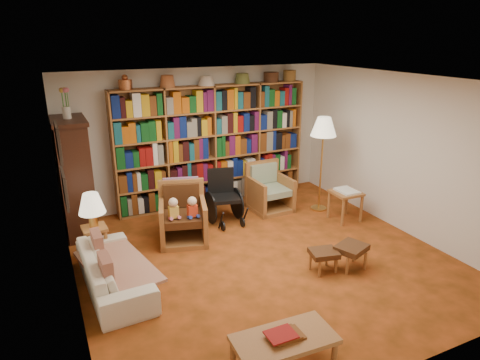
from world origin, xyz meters
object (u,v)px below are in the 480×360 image
side_table_lamp (95,237)px  side_table_papers (346,196)px  armchair_sage (268,191)px  footstool_b (351,250)px  sofa (114,270)px  wheelchair (224,198)px  floor_lamp (324,131)px  armchair_leather (181,216)px  footstool_a (324,254)px  coffee_table (284,341)px

side_table_lamp → side_table_papers: size_ratio=0.90×
armchair_sage → footstool_b: (-0.01, -2.37, -0.04)m
sofa → side_table_papers: side_table_papers is taller
wheelchair → floor_lamp: size_ratio=0.53×
side_table_papers → floor_lamp: bearing=101.5°
side_table_papers → armchair_sage: bearing=132.3°
wheelchair → armchair_leather: bearing=-159.4°
armchair_leather → side_table_papers: size_ratio=1.69×
wheelchair → footstool_b: bearing=-66.9°
sofa → armchair_sage: (3.01, 1.48, 0.08)m
footstool_a → footstool_b: footstool_b is taller
sofa → armchair_leather: (1.20, 0.97, 0.12)m
floor_lamp → footstool_b: floor_lamp is taller
armchair_leather → floor_lamp: floor_lamp is taller
armchair_leather → footstool_b: armchair_leather is taller
footstool_a → footstool_b: size_ratio=0.84×
side_table_lamp → armchair_leather: size_ratio=0.54×
floor_lamp → footstool_a: (-1.22, -1.82, -1.22)m
footstool_b → coffee_table: (-1.78, -1.20, 0.02)m
side_table_lamp → armchair_sage: armchair_sage is taller
wheelchair → footstool_b: (0.94, -2.20, -0.13)m
armchair_leather → coffee_table: (0.03, -3.07, -0.08)m
footstool_a → coffee_table: size_ratio=0.42×
wheelchair → floor_lamp: 2.08m
footstool_b → side_table_lamp: bearing=150.4°
side_table_lamp → footstool_b: (3.10, -1.76, -0.07)m
armchair_sage → wheelchair: (-0.95, -0.18, 0.09)m
armchair_leather → coffee_table: armchair_leather is taller
floor_lamp → coffee_table: (-2.61, -3.11, -1.17)m
side_table_papers → footstool_b: side_table_papers is taller
wheelchair → floor_lamp: (1.77, -0.28, 1.06)m
armchair_leather → armchair_sage: size_ratio=1.09×
floor_lamp → side_table_papers: 1.20m
wheelchair → side_table_papers: size_ratio=1.66×
side_table_lamp → side_table_papers: (4.06, -0.43, 0.08)m
armchair_leather → wheelchair: (0.87, 0.32, 0.04)m
coffee_table → floor_lamp: bearing=50.0°
footstool_a → floor_lamp: bearing=56.2°
floor_lamp → coffee_table: floor_lamp is taller
floor_lamp → footstool_a: size_ratio=4.06×
armchair_leather → floor_lamp: (2.64, 0.05, 1.10)m
armchair_leather → footstool_b: size_ratio=1.84×
armchair_sage → side_table_lamp: bearing=-168.9°
sofa → footstool_b: sofa is taller
sofa → coffee_table: sofa is taller
floor_lamp → side_table_papers: (0.12, -0.58, -1.04)m
sofa → footstool_a: 2.74m
wheelchair → footstool_a: 2.18m
armchair_leather → floor_lamp: size_ratio=0.54×
footstool_b → wheelchair: bearing=113.1°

